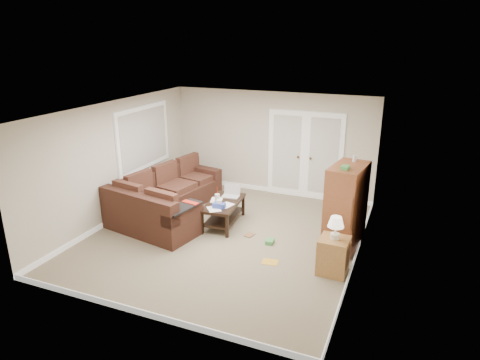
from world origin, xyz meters
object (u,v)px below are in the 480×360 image
at_px(sectional_sofa, 165,201).
at_px(side_cabinet, 334,253).
at_px(tv_armoire, 346,207).
at_px(coffee_table, 224,212).

relative_size(sectional_sofa, side_cabinet, 3.18).
bearing_deg(tv_armoire, coffee_table, -173.11).
bearing_deg(sectional_sofa, side_cabinet, -3.06).
xyz_separation_m(coffee_table, side_cabinet, (2.47, -1.07, 0.09)).
xyz_separation_m(sectional_sofa, side_cabinet, (3.81, -0.93, 0.01)).
relative_size(coffee_table, side_cabinet, 1.28).
xyz_separation_m(sectional_sofa, tv_armoire, (3.80, 0.08, 0.45)).
bearing_deg(coffee_table, sectional_sofa, 179.77).
bearing_deg(side_cabinet, coffee_table, 158.71).
bearing_deg(side_cabinet, sectional_sofa, 168.35).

